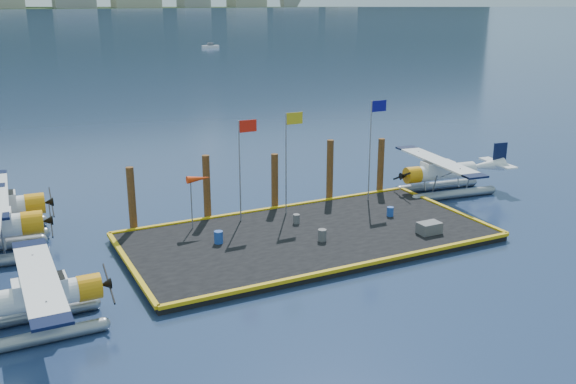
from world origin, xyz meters
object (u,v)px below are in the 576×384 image
drum_5 (296,219)px  piling_2 (275,183)px  flagpole_blue (373,136)px  seaplane_a (32,302)px  flagpole_red (243,155)px  crate (429,228)px  drum_2 (390,212)px  drum_0 (219,237)px  piling_0 (132,201)px  piling_3 (330,172)px  drum_1 (322,235)px  piling_1 (207,189)px  flagpole_yellow (289,148)px  windsock (198,180)px  seaplane_d (442,174)px  piling_4 (381,167)px

drum_5 → piling_2: piling_2 is taller
flagpole_blue → seaplane_a: bearing=-159.7°
seaplane_a → flagpole_red: (12.56, 7.95, 3.00)m
piling_2 → crate: bearing=-55.9°
drum_2 → flagpole_blue: size_ratio=0.09×
drum_0 → drum_2: bearing=-2.2°
piling_0 → piling_3: bearing=0.0°
drum_1 → flagpole_red: size_ratio=0.11×
piling_1 → drum_1: bearing=-57.9°
flagpole_blue → piling_2: (-6.20, 1.60, -2.79)m
drum_1 → piling_1: piling_1 is taller
drum_1 → piling_0: size_ratio=0.16×
drum_5 → crate: bearing=-39.1°
drum_2 → drum_5: 5.85m
flagpole_yellow → windsock: flagpole_yellow is taller
crate → piling_2: (-5.64, 8.32, 1.18)m
flagpole_yellow → piling_3: (3.80, 1.60, -2.36)m
seaplane_d → drum_2: (-6.54, -3.20, -0.76)m
piling_3 → piling_0: bearing=180.0°
flagpole_yellow → piling_0: (-9.20, 1.60, -2.51)m
piling_0 → seaplane_a: bearing=-123.6°
drum_1 → drum_2: drum_1 is taller
piling_1 → piling_4: size_ratio=1.05×
windsock → drum_0: bearing=-89.1°
drum_5 → flagpole_blue: bearing=16.5°
seaplane_d → flagpole_blue: 6.61m
drum_2 → piling_0: 15.28m
piling_0 → flagpole_yellow: bearing=-9.9°
flagpole_red → drum_2: bearing=-21.8°
crate → piling_3: size_ratio=0.30×
seaplane_d → windsock: size_ratio=3.00×
drum_0 → piling_3: size_ratio=0.16×
drum_0 → windsock: (-0.04, 2.86, 2.49)m
crate → piling_1: bearing=140.6°
drum_5 → drum_0: bearing=-169.7°
drum_5 → piling_0: (-8.72, 3.51, 1.33)m
drum_0 → crate: 11.77m
drum_1 → flagpole_red: 6.72m
flagpole_blue → drum_5: bearing=-163.5°
crate → piling_0: 16.89m
drum_1 → drum_0: bearing=157.0°
seaplane_d → crate: seaplane_d is taller
drum_0 → piling_4: 14.26m
drum_0 → flagpole_yellow: (5.68, 2.86, 3.77)m
piling_3 → seaplane_a: bearing=-153.7°
piling_0 → piling_2: piling_0 is taller
drum_5 → piling_0: size_ratio=0.14×
flagpole_yellow → piling_1: (-4.70, 1.60, -2.41)m
drum_1 → piling_2: (0.32, 6.66, 1.17)m
crate → windsock: 13.27m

